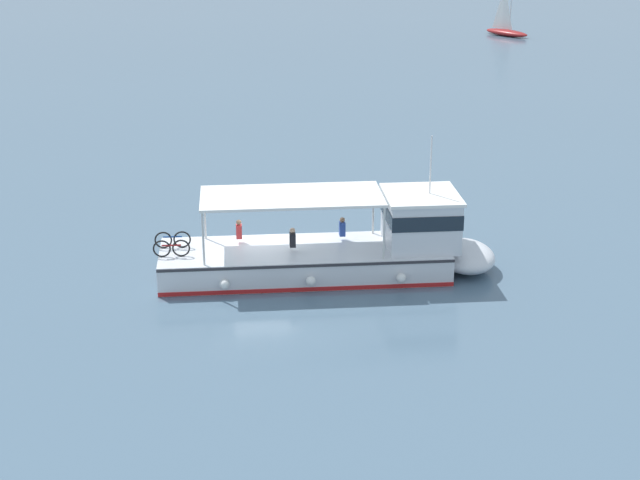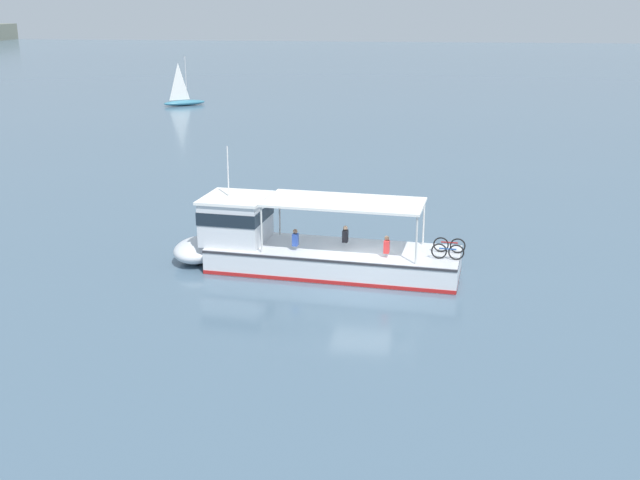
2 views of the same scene
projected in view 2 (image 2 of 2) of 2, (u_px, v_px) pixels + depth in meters
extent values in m
plane|color=slate|center=(362.00, 285.00, 31.97)|extent=(400.00, 400.00, 0.00)
cube|color=silver|center=(333.00, 260.00, 33.37)|extent=(4.20, 11.05, 1.10)
ellipsoid|color=silver|center=(199.00, 249.00, 34.74)|extent=(3.14, 2.47, 1.01)
cube|color=red|center=(333.00, 269.00, 33.50)|extent=(4.24, 11.06, 0.16)
cube|color=#2D2D33|center=(334.00, 249.00, 33.23)|extent=(4.26, 11.06, 0.10)
cube|color=silver|center=(236.00, 220.00, 33.89)|extent=(2.95, 2.84, 1.90)
cube|color=#19232D|center=(236.00, 213.00, 33.80)|extent=(3.02, 2.89, 0.56)
cube|color=white|center=(235.00, 198.00, 33.59)|extent=(3.13, 3.02, 0.12)
cube|color=white|center=(344.00, 202.00, 32.49)|extent=(3.56, 6.95, 0.10)
cylinder|color=silver|center=(261.00, 230.00, 32.26)|extent=(0.08, 0.08, 2.00)
cylinder|color=silver|center=(280.00, 213.00, 34.79)|extent=(0.08, 0.08, 2.00)
cylinder|color=silver|center=(416.00, 241.00, 30.82)|extent=(0.08, 0.08, 2.00)
cylinder|color=silver|center=(424.00, 222.00, 33.35)|extent=(0.08, 0.08, 2.00)
cylinder|color=silver|center=(228.00, 171.00, 33.32)|extent=(0.06, 0.06, 2.20)
sphere|color=white|center=(270.00, 243.00, 35.79)|extent=(0.36, 0.36, 0.36)
sphere|color=white|center=(340.00, 248.00, 35.06)|extent=(0.36, 0.36, 0.36)
sphere|color=white|center=(408.00, 253.00, 34.37)|extent=(0.36, 0.36, 0.36)
torus|color=black|center=(439.00, 251.00, 31.68)|extent=(0.12, 0.66, 0.66)
torus|color=black|center=(456.00, 252.00, 31.52)|extent=(0.12, 0.66, 0.66)
cylinder|color=#1E478C|center=(448.00, 249.00, 31.57)|extent=(0.13, 0.70, 0.06)
torus|color=black|center=(441.00, 245.00, 32.52)|extent=(0.12, 0.66, 0.66)
torus|color=black|center=(458.00, 246.00, 32.36)|extent=(0.12, 0.66, 0.66)
cylinder|color=maroon|center=(449.00, 243.00, 32.40)|extent=(0.13, 0.70, 0.06)
cube|color=red|center=(387.00, 247.00, 31.82)|extent=(0.34, 0.25, 0.52)
sphere|color=#9E7051|center=(387.00, 238.00, 31.71)|extent=(0.20, 0.20, 0.20)
cube|color=black|center=(345.00, 236.00, 33.25)|extent=(0.34, 0.25, 0.52)
sphere|color=tan|center=(345.00, 228.00, 33.14)|extent=(0.20, 0.20, 0.20)
cube|color=#2D4CA5|center=(295.00, 240.00, 32.76)|extent=(0.34, 0.25, 0.52)
sphere|color=#9E7051|center=(295.00, 231.00, 32.65)|extent=(0.20, 0.20, 0.20)
ellipsoid|color=teal|center=(185.00, 103.00, 86.77)|extent=(3.99, 4.69, 0.60)
cylinder|color=silver|center=(186.00, 78.00, 86.11)|extent=(0.08, 0.08, 4.80)
pyramid|color=white|center=(179.00, 81.00, 85.79)|extent=(1.06, 1.40, 4.08)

